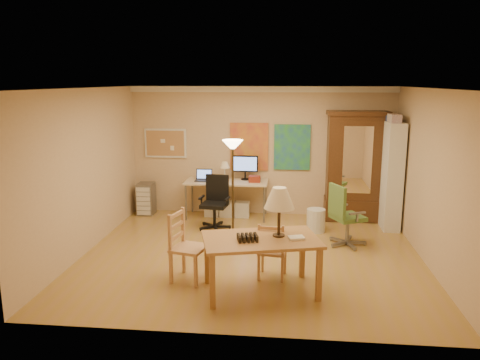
# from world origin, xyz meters

# --- Properties ---
(floor) EXTENTS (5.50, 5.50, 0.00)m
(floor) POSITION_xyz_m (0.00, 0.00, 0.00)
(floor) COLOR #AF883E
(floor) RESTS_ON ground
(crown_molding) EXTENTS (5.50, 0.08, 0.12)m
(crown_molding) POSITION_xyz_m (0.00, 2.46, 2.64)
(crown_molding) COLOR white
(crown_molding) RESTS_ON floor
(corkboard) EXTENTS (0.90, 0.04, 0.62)m
(corkboard) POSITION_xyz_m (-2.05, 2.47, 1.50)
(corkboard) COLOR tan
(corkboard) RESTS_ON floor
(art_panel_left) EXTENTS (0.80, 0.04, 1.00)m
(art_panel_left) POSITION_xyz_m (-0.25, 2.47, 1.45)
(art_panel_left) COLOR gold
(art_panel_left) RESTS_ON floor
(art_panel_right) EXTENTS (0.75, 0.04, 0.95)m
(art_panel_right) POSITION_xyz_m (0.65, 2.47, 1.45)
(art_panel_right) COLOR #27679F
(art_panel_right) RESTS_ON floor
(dining_table) EXTENTS (1.71, 1.27, 1.43)m
(dining_table) POSITION_xyz_m (0.32, -1.31, 0.91)
(dining_table) COLOR #9B5B32
(dining_table) RESTS_ON floor
(ladder_chair_back) EXTENTS (0.43, 0.42, 0.84)m
(ladder_chair_back) POSITION_xyz_m (0.37, -0.89, 0.39)
(ladder_chair_back) COLOR #B67653
(ladder_chair_back) RESTS_ON floor
(ladder_chair_left) EXTENTS (0.55, 0.56, 1.01)m
(ladder_chair_left) POSITION_xyz_m (-0.84, -1.07, 0.47)
(ladder_chair_left) COLOR #B67653
(ladder_chair_left) RESTS_ON floor
(torchiere_lamp) EXTENTS (0.34, 0.34, 1.87)m
(torchiere_lamp) POSITION_xyz_m (-0.33, 0.20, 1.50)
(torchiere_lamp) COLOR #3A2D17
(torchiere_lamp) RESTS_ON floor
(computer_desk) EXTENTS (1.70, 0.75, 1.29)m
(computer_desk) POSITION_xyz_m (-0.66, 2.16, 0.47)
(computer_desk) COLOR #C5AF90
(computer_desk) RESTS_ON floor
(office_chair_black) EXTENTS (0.63, 0.63, 1.03)m
(office_chair_black) POSITION_xyz_m (-0.81, 1.35, 0.28)
(office_chair_black) COLOR black
(office_chair_black) RESTS_ON floor
(office_chair_green) EXTENTS (0.67, 0.67, 1.09)m
(office_chair_green) POSITION_xyz_m (1.58, 0.63, 0.29)
(office_chair_green) COLOR slate
(office_chair_green) RESTS_ON floor
(drawer_cart) EXTENTS (0.34, 0.40, 0.67)m
(drawer_cart) POSITION_xyz_m (-2.44, 2.17, 0.34)
(drawer_cart) COLOR slate
(drawer_cart) RESTS_ON floor
(armoire) EXTENTS (1.21, 0.57, 2.23)m
(armoire) POSITION_xyz_m (1.93, 2.24, 0.97)
(armoire) COLOR #37240F
(armoire) RESTS_ON floor
(bookshelf) EXTENTS (0.31, 0.82, 2.05)m
(bookshelf) POSITION_xyz_m (2.55, 1.80, 1.02)
(bookshelf) COLOR white
(bookshelf) RESTS_ON floor
(wastebin) EXTENTS (0.35, 0.35, 0.44)m
(wastebin) POSITION_xyz_m (1.12, 1.34, 0.22)
(wastebin) COLOR silver
(wastebin) RESTS_ON floor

